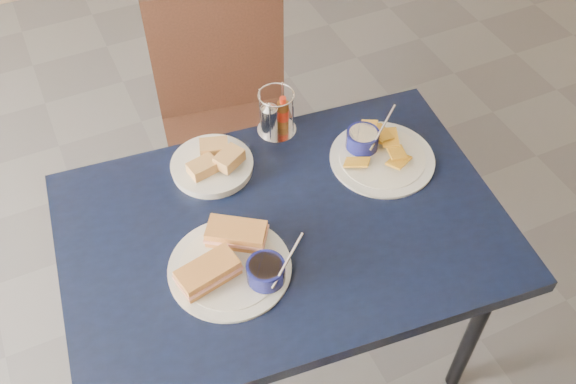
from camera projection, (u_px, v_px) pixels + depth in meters
name	position (u px, v px, depth m)	size (l,w,h in m)	color
ground	(245.00, 349.00, 2.19)	(6.00, 6.00, 0.00)	#4C4C51
dining_table	(284.00, 243.00, 1.65)	(1.16, 0.84, 0.75)	black
chair_far	(224.00, 110.00, 2.18)	(0.51, 0.49, 0.94)	black
sandwich_plate	(233.00, 262.00, 1.49)	(0.31, 0.29, 0.12)	white
plantain_plate	(376.00, 151.00, 1.74)	(0.28, 0.28, 0.12)	white
bread_basket	(213.00, 164.00, 1.70)	(0.22, 0.22, 0.07)	white
condiment_caddy	(275.00, 116.00, 1.77)	(0.11, 0.11, 0.14)	silver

